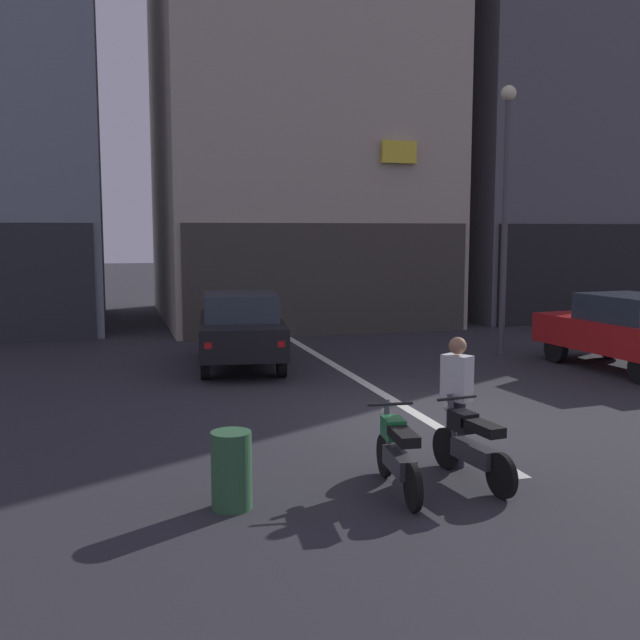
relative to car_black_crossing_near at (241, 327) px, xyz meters
name	(u,v)px	position (x,y,z in m)	size (l,w,h in m)	color
ground_plane	(424,419)	(2.04, -5.30, -0.89)	(120.00, 120.00, 0.00)	#2B2B30
lane_centre_line	(322,357)	(2.04, 0.70, -0.88)	(0.20, 18.00, 0.01)	silver
building_mid_block	(288,71)	(3.31, 9.27, 7.47)	(8.71, 10.17, 16.73)	#B2A893
building_far_right	(547,59)	(13.23, 9.27, 8.45)	(9.10, 9.33, 18.71)	#56565B
car_black_crossing_near	(241,327)	(0.00, 0.00, 0.00)	(2.29, 4.30, 1.64)	black
car_red_parked_kerbside	(628,330)	(7.89, -2.66, 0.00)	(2.12, 4.24, 1.64)	black
street_lamp	(506,192)	(6.32, -0.12, 3.01)	(0.36, 0.36, 6.34)	#47474C
motorcycle_green_row_leftmost	(398,453)	(0.38, -8.30, -0.43)	(0.55, 1.67, 0.98)	black
motorcycle_black_row_left_mid	(472,445)	(1.36, -8.22, -0.43)	(0.55, 1.67, 0.98)	black
person_by_motorcycles	(456,401)	(1.44, -7.63, -0.03)	(0.37, 0.42, 1.67)	#23232D
trash_bin	(231,470)	(-1.54, -8.29, -0.46)	(0.44, 0.44, 0.85)	#2D5938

